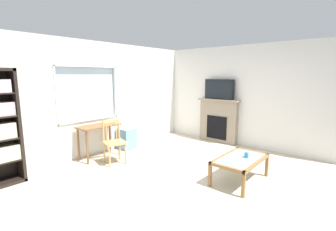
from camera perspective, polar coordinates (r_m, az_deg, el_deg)
The scene contains 10 objects.
ground at distance 4.38m, azimuth 2.33°, elevation -15.24°, with size 6.53×5.81×0.02m, color beige.
wall_back_with_window at distance 5.81m, azimuth -16.34°, elevation 3.78°, with size 5.53×0.15×2.58m.
wall_right at distance 6.45m, azimuth 18.24°, elevation 4.36°, with size 0.12×5.01×2.58m, color silver.
desk_under_window at distance 5.50m, azimuth -16.16°, elevation -3.56°, with size 0.91×0.45×0.74m.
wooden_chair at distance 5.13m, azimuth -12.82°, elevation -6.06°, with size 0.52×0.50×0.90m.
plastic_drawer_unit at distance 6.08m, azimuth -9.84°, elevation -5.45°, with size 0.35×0.40×0.52m, color #72ADDB.
fireplace at distance 6.71m, azimuth 11.92°, elevation -1.19°, with size 0.26×1.17×1.18m.
tv at distance 6.59m, azimuth 12.10°, elevation 6.12°, with size 0.06×0.86×0.54m.
coffee_table at distance 4.38m, azimuth 16.86°, elevation -10.34°, with size 1.08×0.63×0.42m.
sippy_cup at distance 4.40m, azimuth 18.20°, elevation -8.93°, with size 0.07×0.07×0.09m, color #337FD6.
Camera 1 is at (-3.12, -2.46, 1.83)m, focal length 25.54 mm.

